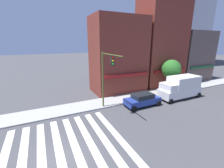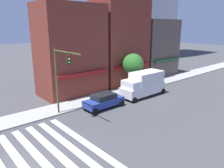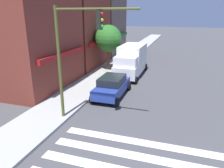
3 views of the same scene
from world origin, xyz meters
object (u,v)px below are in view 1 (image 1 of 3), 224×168
(pedestrian_white_shirt, at_px, (194,82))
(traffic_signal, at_px, (106,72))
(street_tree, at_px, (171,69))
(sedan_blue, at_px, (142,99))
(box_truck_white, at_px, (180,87))

(pedestrian_white_shirt, bearing_deg, traffic_signal, -44.15)
(street_tree, bearing_deg, pedestrian_white_shirt, -6.69)
(traffic_signal, height_order, pedestrian_white_shirt, traffic_signal)
(traffic_signal, relative_size, street_tree, 1.36)
(traffic_signal, distance_m, sedan_blue, 5.76)
(pedestrian_white_shirt, distance_m, street_tree, 5.61)
(traffic_signal, height_order, box_truck_white, traffic_signal)
(box_truck_white, distance_m, street_tree, 3.56)
(sedan_blue, relative_size, street_tree, 0.91)
(sedan_blue, relative_size, pedestrian_white_shirt, 2.49)
(sedan_blue, relative_size, box_truck_white, 0.71)
(traffic_signal, xyz_separation_m, box_truck_white, (10.81, -0.69, -2.87))
(traffic_signal, height_order, street_tree, traffic_signal)
(sedan_blue, distance_m, street_tree, 8.32)
(pedestrian_white_shirt, bearing_deg, box_truck_white, -29.01)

